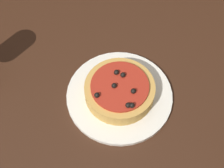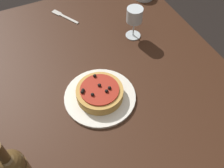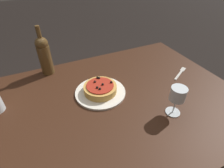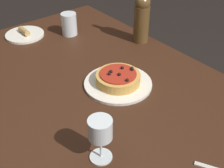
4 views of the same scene
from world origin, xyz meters
name	(u,v)px [view 1 (image 1 of 4)]	position (x,y,z in m)	size (l,w,h in m)	color
ground_plane	(112,155)	(0.00, 0.00, 0.00)	(14.00, 14.00, 0.00)	black
dining_table	(111,82)	(0.00, 0.00, 0.68)	(1.59, 1.02, 0.75)	#381E11
dinner_plate	(119,95)	(-0.03, -0.09, 0.76)	(0.29, 0.29, 0.01)	white
pizza	(120,90)	(-0.03, -0.09, 0.79)	(0.19, 0.19, 0.06)	gold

